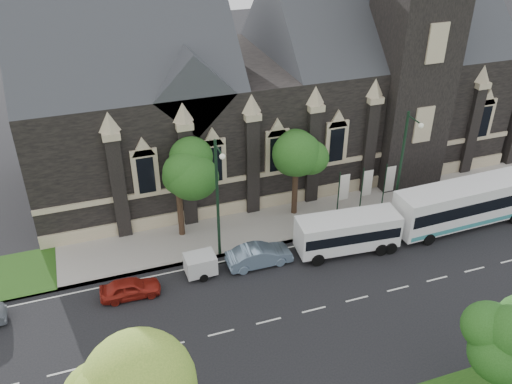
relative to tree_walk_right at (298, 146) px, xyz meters
name	(u,v)px	position (x,y,z in m)	size (l,w,h in m)	color
ground	(314,310)	(-3.21, -10.71, -5.82)	(160.00, 160.00, 0.00)	black
sidewalk	(262,227)	(-3.21, -1.21, -5.74)	(80.00, 5.00, 0.15)	#9C958D
museum	(283,78)	(1.90, 8.07, 2.35)	(40.00, 17.70, 29.90)	black
tree_walk_right	(298,146)	(0.00, 0.00, 0.00)	(4.08, 4.08, 7.80)	black
tree_walk_left	(179,166)	(-9.01, -0.01, -0.08)	(3.91, 3.91, 7.64)	black
street_lamp_near	(403,162)	(6.79, -3.62, -0.71)	(0.36, 1.88, 9.00)	black
street_lamp_mid	(218,195)	(-7.21, -3.62, -0.71)	(0.36, 1.88, 9.00)	black
banner_flag_left	(342,190)	(3.08, -1.71, -3.43)	(0.90, 0.10, 4.00)	black
banner_flag_center	(365,186)	(5.08, -1.71, -3.43)	(0.90, 0.10, 4.00)	black
banner_flag_right	(388,182)	(7.08, -1.71, -3.43)	(0.90, 0.10, 4.00)	black
tour_coach	(469,203)	(11.66, -5.81, -3.90)	(12.13, 3.09, 3.52)	white
shuttle_bus	(348,231)	(1.51, -5.84, -4.19)	(7.44, 3.10, 2.80)	white
box_trailer	(200,264)	(-9.01, -5.08, -4.93)	(2.95, 1.73, 1.57)	silver
sedan	(259,255)	(-4.92, -5.32, -5.07)	(1.58, 4.55, 1.50)	#7791AC
car_far_red	(130,288)	(-13.77, -5.70, -5.17)	(1.53, 3.81, 1.30)	maroon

